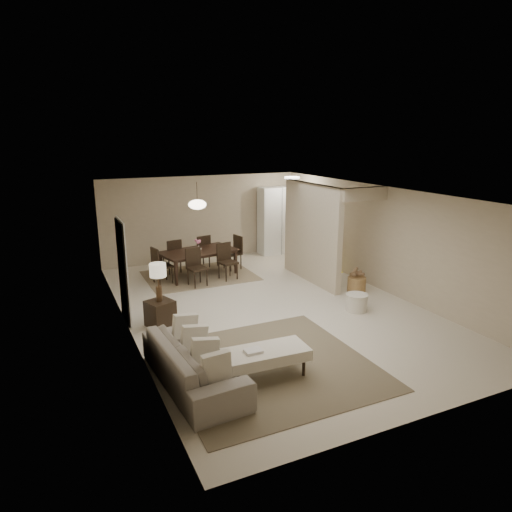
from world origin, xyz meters
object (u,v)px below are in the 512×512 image
wicker_basket (357,285)px  sofa (193,363)px  pantry_cabinet (278,220)px  ottoman_bench (266,355)px  round_pouf (357,303)px  side_table (160,313)px  dining_table (199,263)px

wicker_basket → sofa: bearing=-153.7°
pantry_cabinet → wicker_basket: 4.24m
pantry_cabinet → sofa: bearing=-126.4°
ottoman_bench → round_pouf: (2.98, 1.69, -0.20)m
round_pouf → pantry_cabinet: bearing=81.7°
side_table → round_pouf: 4.12m
pantry_cabinet → wicker_basket: pantry_cabinet is taller
wicker_basket → round_pouf: bearing=-126.7°
ottoman_bench → dining_table: 5.53m
ottoman_bench → side_table: side_table is taller
pantry_cabinet → side_table: (-4.75, -4.16, -0.79)m
ottoman_bench → round_pouf: size_ratio=2.86×
sofa → round_pouf: sofa is taller
wicker_basket → dining_table: (-3.01, 2.83, 0.16)m
ottoman_bench → side_table: 2.84m
sofa → wicker_basket: 5.33m
wicker_basket → pantry_cabinet: bearing=89.7°
round_pouf → dining_table: 4.44m
dining_table → wicker_basket: bearing=-54.8°
sofa → dining_table: dining_table is taller
wicker_basket → ottoman_bench: bearing=-144.3°
pantry_cabinet → dining_table: 3.38m
pantry_cabinet → sofa: size_ratio=0.90×
pantry_cabinet → ottoman_bench: bearing=-118.7°
pantry_cabinet → side_table: size_ratio=4.06×
ottoman_bench → wicker_basket: size_ratio=3.08×
sofa → ottoman_bench: sofa is taller
pantry_cabinet → ottoman_bench: 7.79m
pantry_cabinet → side_table: bearing=-138.8°
ottoman_bench → sofa: bearing=166.9°
sofa → ottoman_bench: size_ratio=1.74×
side_table → dining_table: 3.32m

